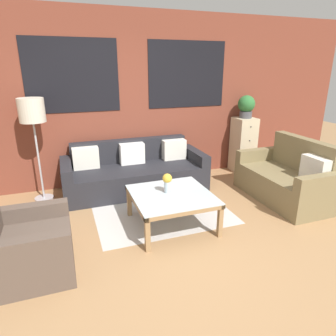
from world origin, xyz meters
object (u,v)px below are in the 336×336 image
object	(u,v)px
armchair_corner	(25,247)
floor_lamp	(32,115)
flower_vase	(167,181)
drawer_cabinet	(243,145)
potted_plant	(246,106)
couch_dark	(135,173)
coffee_table	(172,198)
settee_vintage	(287,180)

from	to	relation	value
armchair_corner	floor_lamp	world-z (taller)	floor_lamp
floor_lamp	flower_vase	xyz separation A→B (m)	(1.53, -1.37, -0.71)
drawer_cabinet	potted_plant	xyz separation A→B (m)	(-0.00, 0.00, 0.74)
armchair_corner	floor_lamp	distance (m)	2.07
drawer_cabinet	flower_vase	xyz separation A→B (m)	(-2.07, -1.48, 0.07)
couch_dark	armchair_corner	bearing A→B (deg)	-131.56
floor_lamp	potted_plant	xyz separation A→B (m)	(3.60, 0.11, -0.05)
coffee_table	floor_lamp	distance (m)	2.31
armchair_corner	flower_vase	xyz separation A→B (m)	(1.63, 0.44, 0.31)
settee_vintage	flower_vase	size ratio (longest dim) A/B	6.00
armchair_corner	potted_plant	world-z (taller)	potted_plant
floor_lamp	drawer_cabinet	world-z (taller)	floor_lamp
couch_dark	settee_vintage	xyz separation A→B (m)	(2.09, -1.16, 0.03)
potted_plant	settee_vintage	bearing A→B (deg)	-93.88
flower_vase	armchair_corner	bearing A→B (deg)	-165.01
armchair_corner	floor_lamp	xyz separation A→B (m)	(0.09, 1.80, 1.02)
settee_vintage	drawer_cabinet	bearing A→B (deg)	86.12
armchair_corner	floor_lamp	bearing A→B (deg)	87.10
couch_dark	potted_plant	world-z (taller)	potted_plant
drawer_cabinet	settee_vintage	bearing A→B (deg)	-93.88
settee_vintage	coffee_table	xyz separation A→B (m)	(-1.94, -0.17, 0.07)
coffee_table	potted_plant	xyz separation A→B (m)	(2.03, 1.54, 0.87)
couch_dark	drawer_cabinet	bearing A→B (deg)	5.52
couch_dark	armchair_corner	size ratio (longest dim) A/B	2.70
couch_dark	floor_lamp	size ratio (longest dim) A/B	1.49
coffee_table	flower_vase	size ratio (longest dim) A/B	3.90
settee_vintage	drawer_cabinet	size ratio (longest dim) A/B	1.45
couch_dark	armchair_corner	distance (m)	2.28
potted_plant	couch_dark	bearing A→B (deg)	-174.48
settee_vintage	armchair_corner	xyz separation A→B (m)	(-3.60, -0.55, -0.03)
floor_lamp	flower_vase	bearing A→B (deg)	-41.73
potted_plant	coffee_table	bearing A→B (deg)	-142.80
settee_vintage	coffee_table	bearing A→B (deg)	-174.85
settee_vintage	potted_plant	bearing A→B (deg)	86.12
flower_vase	potted_plant	bearing A→B (deg)	35.60
couch_dark	settee_vintage	size ratio (longest dim) A/B	1.52
couch_dark	armchair_corner	world-z (taller)	armchair_corner
settee_vintage	coffee_table	world-z (taller)	settee_vintage
coffee_table	armchair_corner	bearing A→B (deg)	-167.34
settee_vintage	flower_vase	xyz separation A→B (m)	(-1.98, -0.11, 0.27)
coffee_table	flower_vase	xyz separation A→B (m)	(-0.04, 0.06, 0.21)
armchair_corner	drawer_cabinet	distance (m)	4.17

